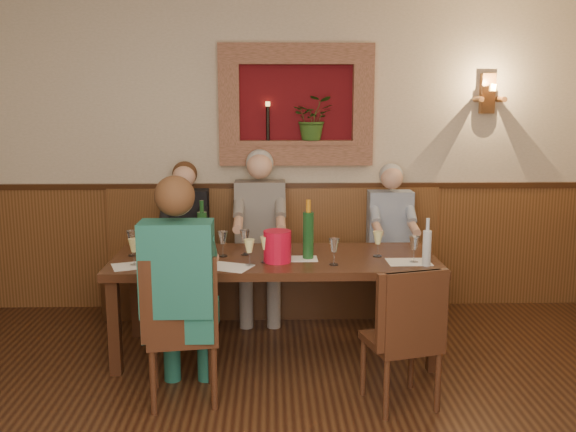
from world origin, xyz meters
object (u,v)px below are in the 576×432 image
at_px(person_bench_left, 186,254).
at_px(person_bench_mid, 260,249).
at_px(wine_bottle_green_a, 308,234).
at_px(dining_table, 275,267).
at_px(person_bench_right, 391,254).
at_px(bench, 274,276).
at_px(spittoon_bucket, 277,246).
at_px(chair_near_left, 183,358).
at_px(wine_bottle_green_b, 202,231).
at_px(chair_near_right, 401,365).
at_px(water_bottle, 427,247).
at_px(person_chair_front, 181,310).

bearing_deg(person_bench_left, person_bench_mid, -0.29).
relative_size(person_bench_mid, wine_bottle_green_a, 3.37).
distance_m(dining_table, person_bench_right, 1.33).
distance_m(bench, spittoon_bucket, 1.21).
relative_size(chair_near_left, person_bench_right, 0.73).
xyz_separation_m(person_bench_left, wine_bottle_green_b, (0.22, -0.66, 0.35)).
xyz_separation_m(person_bench_right, wine_bottle_green_a, (-0.78, -0.89, 0.38)).
distance_m(chair_near_right, water_bottle, 0.90).
relative_size(spittoon_bucket, water_bottle, 0.67).
relative_size(person_bench_right, wine_bottle_green_b, 3.38).
relative_size(chair_near_right, person_bench_mid, 0.62).
distance_m(person_bench_right, person_chair_front, 2.29).
bearing_deg(person_bench_right, wine_bottle_green_b, -157.47).
bearing_deg(person_bench_right, wine_bottle_green_a, -131.32).
bearing_deg(chair_near_right, bench, 98.18).
height_order(bench, wine_bottle_green_a, wine_bottle_green_a).
bearing_deg(person_bench_left, spittoon_bucket, -50.97).
relative_size(person_bench_left, person_bench_mid, 0.93).
bearing_deg(bench, person_bench_right, -5.72).
distance_m(person_bench_left, water_bottle, 2.18).
bearing_deg(dining_table, chair_near_left, -127.71).
height_order(dining_table, chair_near_right, chair_near_right).
xyz_separation_m(spittoon_bucket, water_bottle, (1.05, -0.14, 0.02)).
xyz_separation_m(dining_table, chair_near_right, (0.79, -0.87, -0.41)).
distance_m(person_bench_right, water_bottle, 1.17).
xyz_separation_m(bench, water_bottle, (1.07, -1.22, 0.56)).
distance_m(chair_near_left, person_bench_right, 2.30).
xyz_separation_m(dining_table, person_bench_left, (-0.78, 0.84, -0.11)).
bearing_deg(bench, water_bottle, -48.78).
relative_size(person_bench_right, person_chair_front, 0.92).
bearing_deg(person_bench_right, person_bench_left, -179.97).
distance_m(person_chair_front, wine_bottle_green_b, 1.01).
bearing_deg(wine_bottle_green_b, chair_near_right, -38.03).
xyz_separation_m(wine_bottle_green_a, wine_bottle_green_b, (-0.80, 0.24, -0.02)).
height_order(person_bench_right, person_chair_front, person_chair_front).
xyz_separation_m(person_bench_mid, person_bench_right, (1.15, 0.00, -0.06)).
bearing_deg(wine_bottle_green_b, bench, 53.91).
relative_size(person_bench_mid, person_bench_right, 1.09).
height_order(person_chair_front, wine_bottle_green_a, person_chair_front).
xyz_separation_m(person_chair_front, wine_bottle_green_b, (0.04, 0.96, 0.30)).
bearing_deg(water_bottle, dining_table, 165.47).
bearing_deg(spittoon_bucket, wine_bottle_green_a, 21.48).
distance_m(bench, wine_bottle_green_b, 1.11).
bearing_deg(bench, wine_bottle_green_a, -76.14).
bearing_deg(person_bench_left, wine_bottle_green_b, -71.30).
bearing_deg(bench, spittoon_bucket, -89.02).
distance_m(bench, chair_near_left, 1.81).
relative_size(chair_near_right, water_bottle, 2.69).
height_order(person_bench_mid, water_bottle, person_bench_mid).
distance_m(chair_near_right, spittoon_bucket, 1.22).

